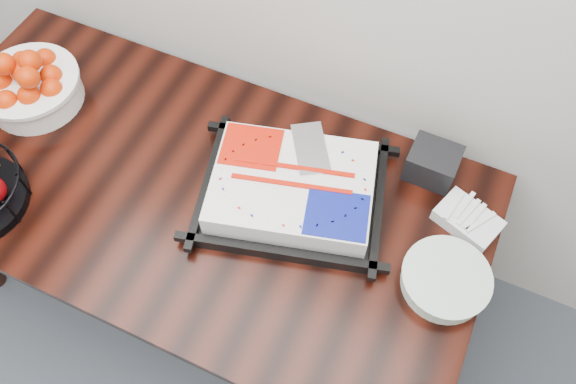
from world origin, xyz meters
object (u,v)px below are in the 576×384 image
at_px(table, 190,200).
at_px(tangerine_bowl, 28,81).
at_px(plate_stack, 445,280).
at_px(cake_tray, 292,189).
at_px(napkin_box, 433,163).

relative_size(table, tangerine_bowl, 5.54).
bearing_deg(plate_stack, cake_tray, 170.74).
bearing_deg(table, tangerine_bowl, 171.65).
height_order(table, tangerine_bowl, tangerine_bowl).
height_order(table, napkin_box, napkin_box).
distance_m(cake_tray, tangerine_bowl, 0.92).
relative_size(cake_tray, tangerine_bowl, 1.88).
xyz_separation_m(table, cake_tray, (0.31, 0.09, 0.14)).
relative_size(tangerine_bowl, napkin_box, 2.26).
xyz_separation_m(tangerine_bowl, napkin_box, (1.27, 0.26, -0.04)).
bearing_deg(napkin_box, tangerine_bowl, -168.40).
bearing_deg(cake_tray, table, -162.92).
bearing_deg(table, plate_stack, 1.15).
height_order(cake_tray, plate_stack, cake_tray).
bearing_deg(cake_tray, tangerine_bowl, -179.72).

